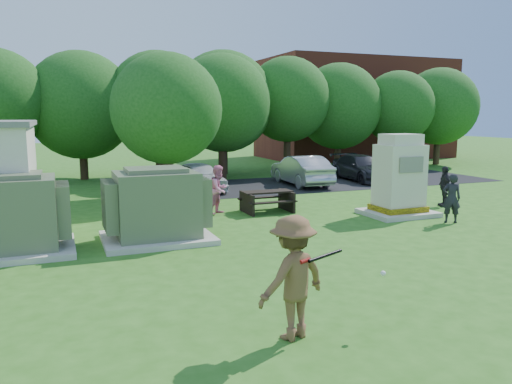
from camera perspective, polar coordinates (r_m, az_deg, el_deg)
name	(u,v)px	position (r m, az deg, el deg)	size (l,w,h in m)	color
ground	(323,276)	(11.25, 7.65, -9.48)	(120.00, 120.00, 0.00)	#2D6619
brick_building	(354,109)	(43.12, 11.16, 9.27)	(15.00, 8.00, 8.00)	maroon
parking_strip	(314,183)	(26.12, 6.59, 1.01)	(20.00, 6.00, 0.01)	#232326
transformer_left	(10,217)	(14.08, -26.28, -2.53)	(3.00, 2.40, 2.07)	beige
transformer_right	(157,207)	(14.24, -11.29, -1.66)	(3.00, 2.40, 2.07)	beige
generator_cabinet	(399,180)	(18.22, 16.04, 1.32)	(2.35, 1.92, 2.86)	beige
picnic_table	(267,199)	(18.19, 1.27, -0.78)	(1.82, 1.37, 0.78)	black
batter	(293,277)	(7.95, 4.22, -9.72)	(1.28, 0.74, 1.98)	brown
person_by_generator	(451,198)	(17.53, 21.44, -0.68)	(0.59, 0.39, 1.63)	black
person_at_picnic	(219,190)	(17.87, -4.25, 0.28)	(0.85, 0.66, 1.75)	pink
person_walking_right	(444,186)	(20.67, 20.72, 0.62)	(0.92, 0.38, 1.56)	black
car_white	(200,176)	(23.46, -6.47, 1.77)	(1.58, 3.94, 1.34)	silver
car_silver_a	(301,170)	(25.34, 5.19, 2.50)	(1.59, 4.56, 1.50)	#A5A5AA
car_dark	(362,168)	(27.54, 12.05, 2.70)	(1.92, 4.72, 1.37)	black
car_silver_b	(390,167)	(28.93, 15.04, 2.78)	(2.11, 4.58, 1.27)	#B7B6BC
batting_equipment	(331,260)	(8.06, 8.61, -7.68)	(1.58, 0.43, 0.43)	black
tree_row	(190,104)	(28.68, -7.59, 9.99)	(41.30, 13.30, 7.30)	#47301E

